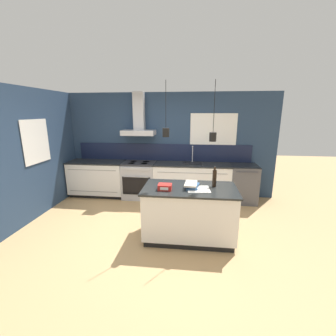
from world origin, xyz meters
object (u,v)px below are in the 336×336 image
at_px(oven_range, 139,180).
at_px(bottle_on_island, 214,178).
at_px(book_stack, 191,185).
at_px(red_supply_box, 165,187).
at_px(dishwasher, 243,183).

xyz_separation_m(oven_range, bottle_on_island, (1.70, -1.67, 0.60)).
distance_m(oven_range, bottle_on_island, 2.46).
distance_m(book_stack, red_supply_box, 0.45).
height_order(bottle_on_island, red_supply_box, bottle_on_island).
bearing_deg(bottle_on_island, book_stack, -163.95).
relative_size(oven_range, bottle_on_island, 2.60).
relative_size(oven_range, dishwasher, 1.00).
distance_m(dishwasher, bottle_on_island, 1.98).
xyz_separation_m(bottle_on_island, red_supply_box, (-0.80, -0.25, -0.10)).
distance_m(oven_range, dishwasher, 2.55).
xyz_separation_m(dishwasher, book_stack, (-1.23, -1.79, 0.50)).
height_order(dishwasher, red_supply_box, red_supply_box).
bearing_deg(book_stack, dishwasher, 55.51).
distance_m(oven_range, red_supply_box, 2.18).
xyz_separation_m(oven_range, dishwasher, (2.55, 0.00, 0.00)).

